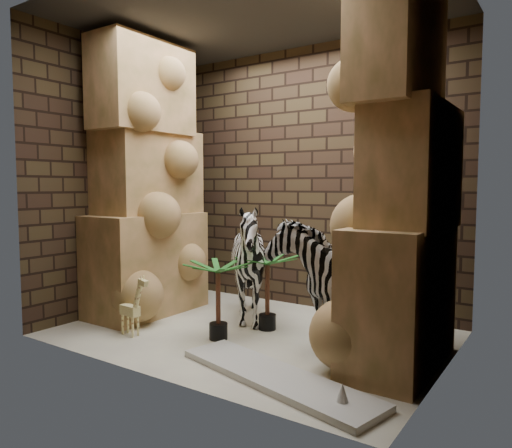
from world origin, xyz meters
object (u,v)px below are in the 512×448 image
Objects in this scene: palm_front at (267,292)px; surfboard at (275,377)px; palm_back at (218,300)px; zebra_right at (331,266)px; giraffe_toy at (130,304)px; zebra_left at (249,270)px.

surfboard is at bearing -54.62° from palm_front.
surfboard is at bearing -28.48° from palm_back.
zebra_right is 1.08m from palm_back.
palm_front reaches higher than giraffe_toy.
zebra_left is 0.60m from palm_back.
zebra_right is 1.85× the size of palm_back.
zebra_right reaches higher than palm_back.
palm_front is 0.55m from palm_back.
palm_front is (-0.64, -0.07, -0.30)m from zebra_right.
palm_back is at bearing -78.14° from zebra_left.
zebra_left reaches higher than giraffe_toy.
surfboard is (0.72, -1.01, -0.35)m from palm_front.
surfboard is (0.98, -1.07, -0.53)m from zebra_left.
zebra_left is 1.62× the size of palm_front.
palm_back is at bearing 30.43° from giraffe_toy.
palm_back is (0.05, -0.57, -0.19)m from zebra_left.
giraffe_toy is 1.72m from surfboard.
giraffe_toy is at bearing -120.52° from zebra_left.
zebra_left is at bearing 165.98° from palm_front.
giraffe_toy is 0.80× the size of palm_front.
giraffe_toy is (-1.62, -0.94, -0.38)m from zebra_right.
zebra_left is at bearing 95.04° from palm_back.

